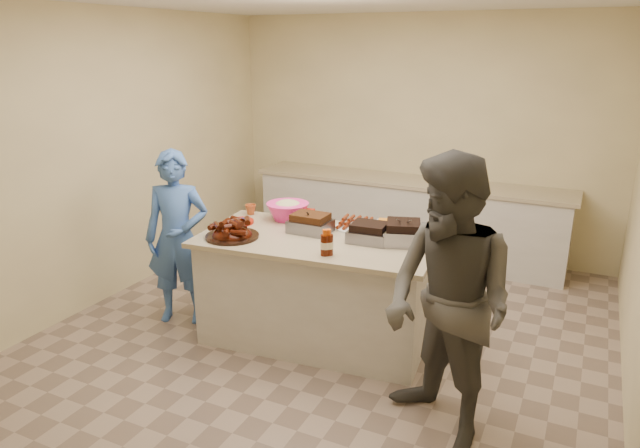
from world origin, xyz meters
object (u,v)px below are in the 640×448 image
at_px(roasting_pan, 403,243).
at_px(guest_gray, 439,433).
at_px(island, 317,337).
at_px(bbq_bottle_b, 329,255).
at_px(bbq_bottle_a, 325,255).
at_px(mustard_bottle, 298,228).
at_px(plastic_cup, 251,214).
at_px(rib_platter, 232,237).
at_px(guest_blue, 184,318).
at_px(coleslaw_bowl, 288,220).

relative_size(roasting_pan, guest_gray, 0.17).
xyz_separation_m(island, bbq_bottle_b, (0.24, -0.31, 0.89)).
height_order(bbq_bottle_a, mustard_bottle, bbq_bottle_a).
bearing_deg(mustard_bottle, plastic_cup, 164.07).
xyz_separation_m(island, bbq_bottle_a, (0.22, -0.33, 0.89)).
bearing_deg(plastic_cup, mustard_bottle, -15.93).
xyz_separation_m(bbq_bottle_b, plastic_cup, (-1.07, 0.63, 0.00)).
xyz_separation_m(island, rib_platter, (-0.62, -0.29, 0.89)).
bearing_deg(guest_gray, roasting_pan, 156.30).
xyz_separation_m(bbq_bottle_b, guest_blue, (-1.49, 0.10, -0.89)).
xyz_separation_m(island, coleslaw_bowl, (-0.45, 0.33, 0.89)).
bearing_deg(island, plastic_cup, 153.52).
distance_m(rib_platter, mustard_bottle, 0.57).
distance_m(plastic_cup, guest_blue, 1.12).
bearing_deg(guest_gray, plastic_cup, -173.32).
xyz_separation_m(roasting_pan, bbq_bottle_a, (-0.43, -0.50, 0.00)).
distance_m(bbq_bottle_b, guest_blue, 1.74).
bearing_deg(bbq_bottle_b, mustard_bottle, 137.03).
relative_size(roasting_pan, guest_blue, 0.20).
bearing_deg(guest_gray, rib_platter, -160.09).
bearing_deg(roasting_pan, island, 177.10).
bearing_deg(roasting_pan, guest_blue, 173.74).
height_order(mustard_bottle, guest_blue, mustard_bottle).
xyz_separation_m(bbq_bottle_a, guest_blue, (-1.47, 0.12, -0.89)).
bearing_deg(mustard_bottle, island, -31.28).
bearing_deg(guest_gray, bbq_bottle_b, -170.39).
height_order(bbq_bottle_b, guest_gray, bbq_bottle_b).
xyz_separation_m(bbq_bottle_a, mustard_bottle, (-0.48, 0.49, 0.00)).
distance_m(bbq_bottle_a, mustard_bottle, 0.69).
distance_m(plastic_cup, guest_gray, 2.50).
relative_size(plastic_cup, guest_blue, 0.07).
distance_m(coleslaw_bowl, guest_blue, 1.31).
bearing_deg(rib_platter, bbq_bottle_a, -2.79).
height_order(bbq_bottle_a, guest_gray, bbq_bottle_a).
bearing_deg(roasting_pan, mustard_bottle, 163.32).
distance_m(bbq_bottle_a, bbq_bottle_b, 0.03).
distance_m(bbq_bottle_b, plastic_cup, 1.24).
height_order(rib_platter, mustard_bottle, rib_platter).
bearing_deg(island, guest_gray, -37.36).
xyz_separation_m(bbq_bottle_b, mustard_bottle, (-0.50, 0.47, 0.00)).
height_order(bbq_bottle_a, guest_blue, bbq_bottle_a).
height_order(island, rib_platter, rib_platter).
distance_m(island, guest_blue, 1.26).
height_order(roasting_pan, mustard_bottle, mustard_bottle).
bearing_deg(plastic_cup, guest_blue, -127.99).
relative_size(bbq_bottle_b, guest_blue, 0.13).
relative_size(mustard_bottle, plastic_cup, 1.35).
height_order(rib_platter, roasting_pan, rib_platter).
relative_size(rib_platter, plastic_cup, 4.29).
height_order(island, coleslaw_bowl, coleslaw_bowl).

